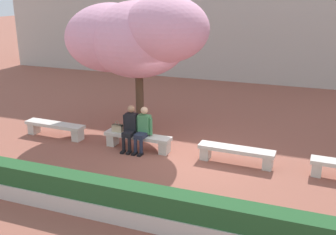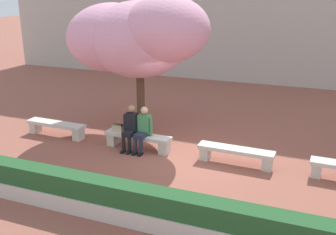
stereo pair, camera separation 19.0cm
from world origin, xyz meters
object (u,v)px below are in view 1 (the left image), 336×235
(stone_bench_near_west, at_px, (138,139))
(person_seated_right, at_px, (143,128))
(stone_bench_west_end, at_px, (55,127))
(cherry_tree_main, at_px, (135,37))
(stone_bench_center, at_px, (236,153))
(person_seated_left, at_px, (130,126))
(handbag, at_px, (117,128))

(stone_bench_near_west, distance_m, person_seated_right, 0.44)
(stone_bench_west_end, xyz_separation_m, cherry_tree_main, (2.21, 1.39, 2.76))
(stone_bench_center, distance_m, person_seated_right, 2.70)
(person_seated_left, xyz_separation_m, handbag, (-0.45, 0.05, -0.12))
(person_seated_right, distance_m, handbag, 0.86)
(stone_bench_center, relative_size, person_seated_left, 1.57)
(stone_bench_near_west, height_order, cherry_tree_main, cherry_tree_main)
(person_seated_right, distance_m, cherry_tree_main, 2.90)
(stone_bench_center, xyz_separation_m, person_seated_left, (-3.07, -0.05, 0.39))
(stone_bench_near_west, bearing_deg, stone_bench_west_end, -180.00)
(stone_bench_near_west, relative_size, person_seated_left, 1.57)
(stone_bench_near_west, bearing_deg, handbag, -179.96)
(stone_bench_west_end, distance_m, person_seated_left, 2.69)
(handbag, xyz_separation_m, cherry_tree_main, (-0.00, 1.39, 2.49))
(stone_bench_west_end, bearing_deg, stone_bench_center, -0.00)
(stone_bench_west_end, bearing_deg, handbag, -0.01)
(person_seated_left, bearing_deg, stone_bench_near_west, 14.94)
(person_seated_right, bearing_deg, cherry_tree_main, 120.65)
(stone_bench_center, relative_size, handbag, 5.99)
(person_seated_left, relative_size, person_seated_right, 1.00)
(stone_bench_center, height_order, cherry_tree_main, cherry_tree_main)
(stone_bench_near_west, height_order, stone_bench_center, same)
(handbag, bearing_deg, stone_bench_center, 0.01)
(person_seated_right, bearing_deg, person_seated_left, -179.99)
(stone_bench_near_west, xyz_separation_m, handbag, (-0.65, -0.00, 0.27))
(cherry_tree_main, bearing_deg, handbag, -89.82)
(person_seated_left, bearing_deg, stone_bench_west_end, 178.85)
(stone_bench_west_end, relative_size, handbag, 5.99)
(stone_bench_center, distance_m, handbag, 3.53)
(stone_bench_center, height_order, person_seated_left, person_seated_left)
(person_seated_right, height_order, handbag, person_seated_right)
(stone_bench_center, distance_m, cherry_tree_main, 4.68)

